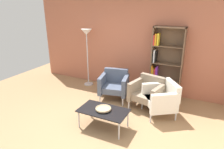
# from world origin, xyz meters

# --- Properties ---
(ground_plane) EXTENTS (8.32, 8.32, 0.00)m
(ground_plane) POSITION_xyz_m (0.00, 0.00, 0.00)
(ground_plane) COLOR #9E7751
(brick_back_panel) EXTENTS (6.40, 0.12, 2.90)m
(brick_back_panel) POSITION_xyz_m (0.00, 2.46, 1.45)
(brick_back_panel) COLOR #B2664C
(brick_back_panel) RESTS_ON ground_plane
(bookshelf_tall) EXTENTS (0.80, 0.30, 1.90)m
(bookshelf_tall) POSITION_xyz_m (0.91, 2.25, 0.91)
(bookshelf_tall) COLOR brown
(bookshelf_tall) RESTS_ON ground_plane
(coffee_table_low) EXTENTS (1.00, 0.56, 0.40)m
(coffee_table_low) POSITION_xyz_m (0.17, 0.22, 0.37)
(coffee_table_low) COLOR black
(coffee_table_low) RESTS_ON ground_plane
(decorative_bowl) EXTENTS (0.32, 0.32, 0.05)m
(decorative_bowl) POSITION_xyz_m (0.17, 0.22, 0.43)
(decorative_bowl) COLOR tan
(decorative_bowl) RESTS_ON coffee_table_low
(armchair_by_bookshelf) EXTENTS (0.84, 0.80, 0.78)m
(armchair_by_bookshelf) POSITION_xyz_m (0.75, 1.42, 0.41)
(armchair_by_bookshelf) COLOR gray
(armchair_by_bookshelf) RESTS_ON ground_plane
(armchair_near_window) EXTENTS (0.83, 0.79, 0.78)m
(armchair_near_window) POSITION_xyz_m (-0.19, 1.53, 0.41)
(armchair_near_window) COLOR #4C566B
(armchair_near_window) RESTS_ON ground_plane
(armchair_corner_red) EXTENTS (0.93, 0.95, 0.78)m
(armchair_corner_red) POSITION_xyz_m (1.12, 1.26, 0.41)
(armchair_corner_red) COLOR white
(armchair_corner_red) RESTS_ON ground_plane
(floor_lamp_torchiere) EXTENTS (0.32, 0.32, 1.74)m
(floor_lamp_torchiere) POSITION_xyz_m (-1.35, 2.07, 1.45)
(floor_lamp_torchiere) COLOR silver
(floor_lamp_torchiere) RESTS_ON ground_plane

